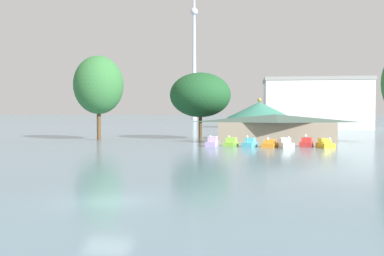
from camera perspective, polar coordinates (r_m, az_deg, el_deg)
name	(u,v)px	position (r m, az deg, el deg)	size (l,w,h in m)	color
ground_plane	(107,201)	(23.44, -11.21, -9.54)	(2000.00, 2000.00, 0.00)	slate
pedal_boat_lavender	(212,142)	(60.28, 2.71, -1.92)	(1.79, 2.93, 1.59)	#B299D8
pedal_boat_lime	(231,143)	(60.72, 5.20, -1.96)	(2.20, 2.62, 1.56)	#8CCC3F
pedal_boat_cyan	(250,143)	(59.81, 7.69, -2.02)	(2.24, 3.25, 1.62)	#4CB7CC
pedal_boat_orange	(269,144)	(59.31, 10.25, -2.12)	(2.28, 3.05, 1.42)	orange
pedal_boat_white	(285,144)	(58.76, 12.31, -2.07)	(2.14, 3.22, 1.64)	white
pedal_boat_red	(307,143)	(61.39, 15.00, -1.93)	(2.19, 2.63, 1.76)	red
pedal_boat_yellow	(325,144)	(60.41, 17.32, -2.04)	(2.31, 2.87, 1.47)	yellow
boathouse	(275,128)	(67.46, 11.01, -0.01)	(18.71, 7.81, 4.47)	gray
green_roof_pavilion	(259,118)	(76.69, 8.95, 1.30)	(11.77, 11.77, 7.33)	#993328
shoreline_tree_tall_left	(99,85)	(75.39, -12.32, 5.61)	(8.50, 8.50, 14.47)	brown
shoreline_tree_mid	(200,95)	(76.09, 1.12, 4.41)	(10.81, 10.81, 11.82)	brown
background_building_block	(315,103)	(133.46, 16.09, 3.16)	(30.58, 15.91, 15.01)	silver
distant_broadcast_tower	(194,22)	(337.02, 0.28, 13.92)	(5.71, 5.71, 178.69)	silver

